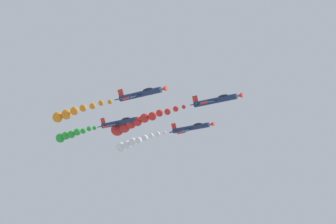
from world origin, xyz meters
TOP-DOWN VIEW (x-y plane):
  - airplane_lead at (0.09, 10.84)m, footprint 9.00×10.35m
  - smoke_trail_lead at (-0.95, -9.36)m, footprint 3.43×19.22m
  - airplane_left_inner at (-11.52, -0.51)m, footprint 8.62×10.35m
  - smoke_trail_left_inner at (-12.58, -17.48)m, footprint 3.17×14.94m
  - airplane_right_inner at (11.03, 0.54)m, footprint 8.66×10.35m
  - smoke_trail_right_inner at (11.54, -15.95)m, footprint 2.45×13.86m
  - airplane_left_outer at (-0.01, -12.05)m, footprint 8.77×10.35m
  - smoke_trail_left_outer at (-0.10, -26.28)m, footprint 2.21×11.69m

SIDE VIEW (x-z plane):
  - smoke_trail_right_inner at x=11.54m, z-range 95.74..98.67m
  - smoke_trail_left_inner at x=-12.58m, z-range 96.02..98.90m
  - smoke_trail_left_outer at x=-0.10m, z-range 96.21..98.74m
  - smoke_trail_lead at x=-0.95m, z-range 95.84..99.31m
  - airplane_left_outer at x=-0.01m, z-range 95.77..100.23m
  - airplane_right_inner at x=11.03m, z-range 95.73..100.43m
  - airplane_left_inner at x=-11.52m, z-range 95.82..100.61m
  - airplane_lead at x=0.09m, z-range 96.60..100.51m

